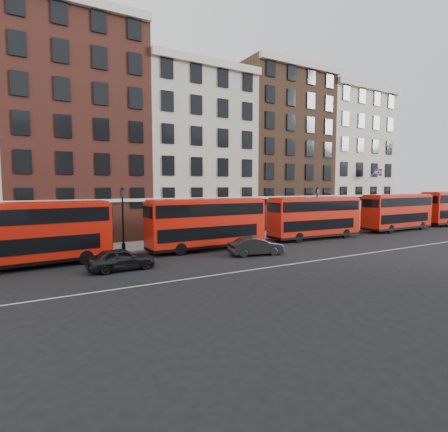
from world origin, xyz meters
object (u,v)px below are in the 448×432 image
bus_a (28,233)px  car_rear (121,259)px  car_front (256,246)px  traffic_light (382,210)px  bus_b (207,223)px  bus_d (397,211)px  bus_c (314,217)px

bus_a → car_rear: size_ratio=2.48×
car_front → traffic_light: bearing=-64.4°
car_front → traffic_light: 25.02m
car_front → bus_b: bearing=41.7°
car_front → bus_d: bearing=-69.1°
bus_b → traffic_light: (26.57, 2.06, 0.05)m
bus_c → car_front: (-10.28, -4.06, -1.65)m
bus_a → traffic_light: bearing=-2.1°
bus_d → bus_b: bearing=178.6°
bus_a → bus_c: bus_a is taller
bus_d → car_rear: 35.24m
bus_a → bus_d: bus_d is taller
bus_c → car_rear: bearing=-167.3°
bus_b → car_rear: bus_b is taller
bus_d → traffic_light: bearing=92.0°
bus_a → bus_b: (13.57, 0.00, -0.00)m
bus_b → bus_c: 12.65m
bus_b → bus_d: bus_d is taller
car_rear → traffic_light: bearing=-81.9°
bus_a → bus_d: 40.26m
car_rear → car_front: size_ratio=0.99×
traffic_light → bus_a: bearing=-177.1°
car_rear → car_front: car_rear is taller
traffic_light → bus_d: bearing=-86.6°
bus_c → traffic_light: bearing=10.8°
bus_d → traffic_light: (-0.12, 2.06, 0.00)m
bus_a → car_rear: 6.71m
car_rear → traffic_light: 35.40m
bus_b → car_rear: size_ratio=2.44×
bus_a → bus_c: size_ratio=1.02×
bus_d → car_rear: bus_d is taller
car_front → bus_c: bearing=-57.0°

